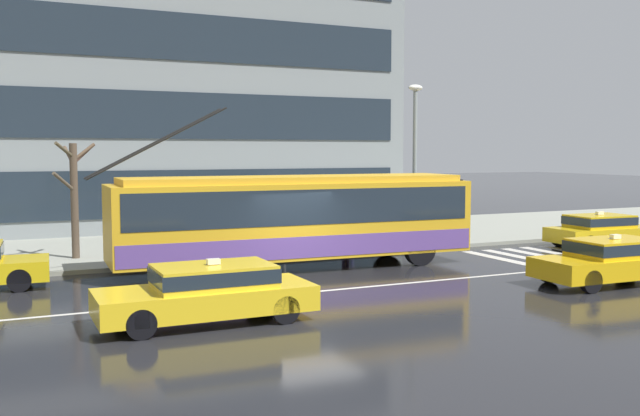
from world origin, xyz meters
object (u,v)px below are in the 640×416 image
pedestrian_approaching_curb (346,222)px  street_tree_bare (74,193)px  trolleybus (296,217)px  taxi_oncoming_near (209,290)px  pedestrian_walking_past (171,209)px  taxi_oncoming_far (612,259)px  street_lamp (415,150)px  taxi_ahead_of_bus (601,229)px  bus_shelter (233,196)px  pedestrian_at_shelter (352,204)px

pedestrian_approaching_curb → street_tree_bare: bearing=169.7°
trolleybus → taxi_oncoming_near: (-4.50, -5.82, -0.92)m
pedestrian_walking_past → street_tree_bare: (-2.96, 1.30, 0.57)m
taxi_oncoming_far → street_lamp: bearing=98.0°
taxi_oncoming_near → taxi_ahead_of_bus: same height
street_tree_bare → taxi_oncoming_near: bearing=-79.8°
trolleybus → street_lamp: bearing=20.8°
bus_shelter → pedestrian_approaching_curb: 4.25m
bus_shelter → street_tree_bare: size_ratio=0.92×
taxi_oncoming_near → pedestrian_walking_past: size_ratio=2.26×
taxi_oncoming_far → taxi_ahead_of_bus: size_ratio=1.01×
taxi_oncoming_near → bus_shelter: 10.62m
taxi_oncoming_near → taxi_oncoming_far: bearing=-1.9°
taxi_oncoming_far → taxi_ahead_of_bus: (5.64, 5.72, -0.00)m
bus_shelter → street_lamp: size_ratio=0.59×
trolleybus → taxi_ahead_of_bus: size_ratio=2.78×
pedestrian_at_shelter → pedestrian_walking_past: pedestrian_walking_past is taller
taxi_ahead_of_bus → pedestrian_walking_past: size_ratio=2.12×
pedestrian_walking_past → pedestrian_approaching_curb: bearing=-3.5°
pedestrian_approaching_curb → pedestrian_walking_past: bearing=176.5°
taxi_ahead_of_bus → pedestrian_approaching_curb: (-9.65, 2.93, 0.40)m
bus_shelter → pedestrian_walking_past: size_ratio=1.73×
trolleybus → street_tree_bare: bearing=146.7°
trolleybus → bus_shelter: bearing=101.1°
trolleybus → street_tree_bare: 7.56m
bus_shelter → taxi_oncoming_far: bearing=-52.6°
trolleybus → pedestrian_walking_past: (-3.33, 2.83, 0.16)m
pedestrian_at_shelter → street_tree_bare: 10.55m
trolleybus → pedestrian_walking_past: bearing=139.6°
pedestrian_at_shelter → street_lamp: bearing=-51.9°
taxi_oncoming_far → street_tree_bare: size_ratio=1.14×
pedestrian_walking_past → bus_shelter: bearing=25.2°
bus_shelter → street_lamp: 7.08m
taxi_oncoming_far → pedestrian_walking_past: 13.80m
taxi_ahead_of_bus → pedestrian_approaching_curb: 10.10m
trolleybus → pedestrian_at_shelter: 6.01m
taxi_oncoming_near → street_tree_bare: (-1.79, 9.95, 1.65)m
taxi_ahead_of_bus → street_lamp: street_lamp is taller
pedestrian_at_shelter → pedestrian_approaching_curb: size_ratio=1.16×
pedestrian_walking_past → street_lamp: 9.41m
taxi_ahead_of_bus → taxi_oncoming_far: bearing=-134.6°
pedestrian_walking_past → taxi_ahead_of_bus: bearing=-11.7°
pedestrian_approaching_curb → taxi_oncoming_far: bearing=-65.1°
taxi_oncoming_far → pedestrian_at_shelter: pedestrian_at_shelter is taller
pedestrian_approaching_curb → taxi_ahead_of_bus: bearing=-16.9°
taxi_oncoming_near → bus_shelter: (3.71, 9.85, 1.39)m
pedestrian_at_shelter → street_lamp: 3.38m
taxi_oncoming_far → taxi_oncoming_near: same height
taxi_ahead_of_bus → bus_shelter: (-13.46, 4.52, 1.39)m
trolleybus → taxi_ahead_of_bus: 12.72m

